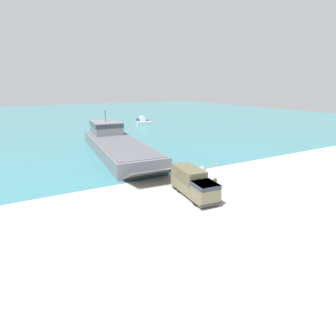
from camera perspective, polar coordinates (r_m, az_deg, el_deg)
ground_plane at (r=34.85m, az=1.55°, el=-3.86°), size 240.00×240.00×0.00m
water_surface at (r=123.85m, az=-21.35°, el=10.28°), size 240.00×180.00×0.01m
landing_craft at (r=53.89m, az=-11.34°, el=5.44°), size 10.42×35.72×7.50m
military_truck at (r=31.26m, az=5.59°, el=-3.27°), size 3.22×8.02×3.17m
soldier_on_ramp at (r=33.30m, az=10.15°, el=-3.22°), size 0.49×0.35×1.81m
moored_boat_a at (r=92.46m, az=-5.28°, el=9.85°), size 5.51×2.51×2.24m
moored_boat_b at (r=100.67m, az=-5.54°, el=10.40°), size 2.35×7.75×2.05m
cargo_crate at (r=31.12m, az=9.68°, el=-6.26°), size 0.68×0.75×0.52m
shoreline_rock_a at (r=44.65m, az=10.59°, el=0.63°), size 0.62×0.62×0.62m
shoreline_rock_b at (r=41.89m, az=7.46°, el=-0.33°), size 1.17×1.17×1.17m
shoreline_rock_c at (r=44.61m, az=9.66°, el=0.67°), size 0.55×0.55×0.55m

